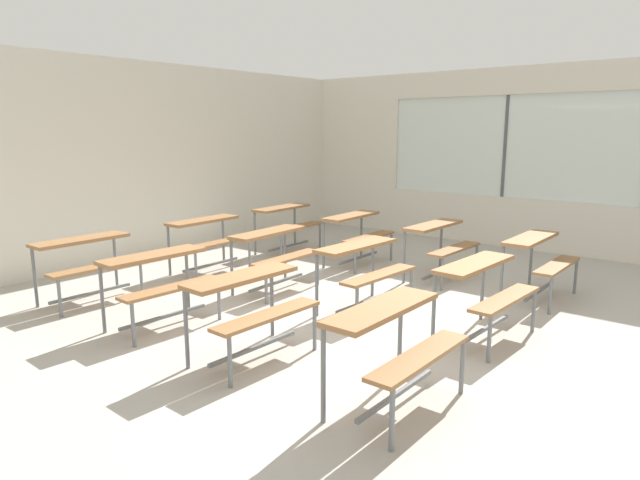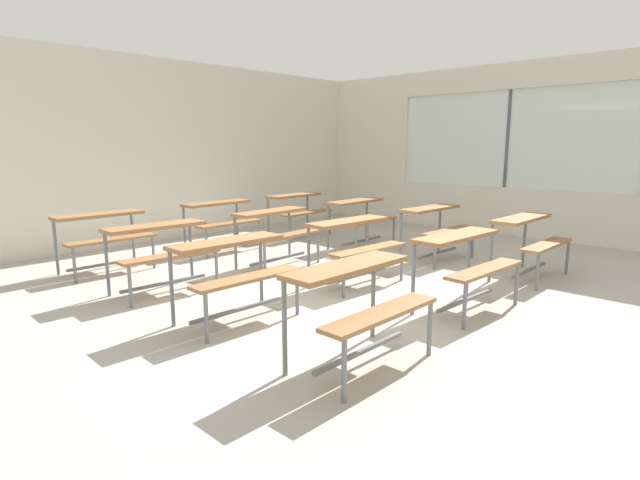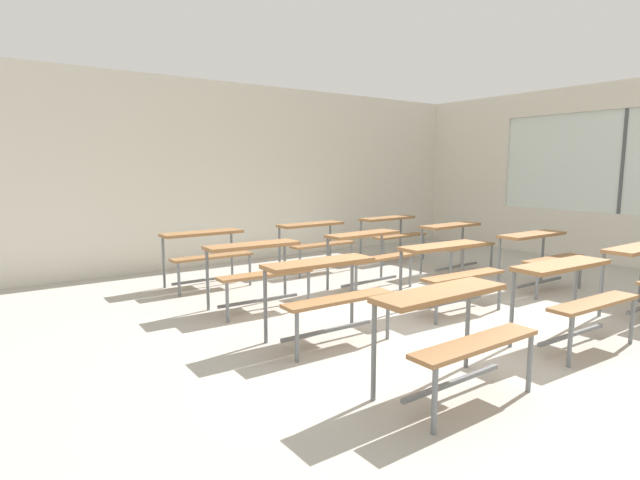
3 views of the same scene
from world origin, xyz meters
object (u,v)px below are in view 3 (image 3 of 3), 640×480
object	(u,v)px
desk_bench_r1c1	(450,261)
desk_bench_r2c2	(456,236)
desk_bench_r3c2	(392,228)
desk_bench_r0c1	(572,284)
desk_bench_r1c2	(539,247)
desk_bench_r2c0	(257,260)
desk_bench_r1c0	(326,281)
desk_bench_r3c1	(315,235)
desk_bench_r3c0	(206,245)
desk_bench_r0c0	(452,318)
desk_bench_r2c1	(369,247)

from	to	relation	value
desk_bench_r1c1	desk_bench_r2c2	world-z (taller)	same
desk_bench_r2c2	desk_bench_r3c2	size ratio (longest dim) A/B	1.00
desk_bench_r0c1	desk_bench_r1c2	world-z (taller)	same
desk_bench_r2c0	desk_bench_r3c2	distance (m)	3.68
desk_bench_r1c0	desk_bench_r2c2	world-z (taller)	same
desk_bench_r1c1	desk_bench_r2c0	size ratio (longest dim) A/B	1.01
desk_bench_r2c2	desk_bench_r3c1	world-z (taller)	same
desk_bench_r3c0	desk_bench_r3c1	world-z (taller)	same
desk_bench_r3c0	desk_bench_r3c2	xyz separation A→B (m)	(3.45, 0.02, 0.00)
desk_bench_r1c0	desk_bench_r1c1	size ratio (longest dim) A/B	0.99
desk_bench_r3c0	desk_bench_r3c2	distance (m)	3.45
desk_bench_r1c0	desk_bench_r1c2	bearing A→B (deg)	0.80
desk_bench_r1c2	desk_bench_r2c0	world-z (taller)	same
desk_bench_r3c1	desk_bench_r3c2	size ratio (longest dim) A/B	1.00
desk_bench_r1c0	desk_bench_r2c2	size ratio (longest dim) A/B	1.00
desk_bench_r0c0	desk_bench_r3c1	xyz separation A→B (m)	(1.71, 4.11, 0.00)
desk_bench_r1c2	desk_bench_r2c2	xyz separation A→B (m)	(-0.03, 1.34, 0.00)
desk_bench_r1c0	desk_bench_r2c1	bearing A→B (deg)	39.68
desk_bench_r1c2	desk_bench_r1c1	bearing A→B (deg)	179.77
desk_bench_r1c2	desk_bench_r3c0	size ratio (longest dim) A/B	1.01
desk_bench_r3c0	desk_bench_r3c2	bearing A→B (deg)	-0.05
desk_bench_r0c0	desk_bench_r1c2	bearing A→B (deg)	22.18
desk_bench_r1c0	desk_bench_r3c1	xyz separation A→B (m)	(1.76, 2.68, 0.00)
desk_bench_r0c1	desk_bench_r1c2	distance (m)	2.18
desk_bench_r2c1	desk_bench_r3c1	size ratio (longest dim) A/B	1.01
desk_bench_r1c1	desk_bench_r2c1	bearing A→B (deg)	94.91
desk_bench_r3c2	desk_bench_r2c1	bearing A→B (deg)	-143.65
desk_bench_r1c2	desk_bench_r3c0	bearing A→B (deg)	143.12
desk_bench_r1c0	desk_bench_r2c2	xyz separation A→B (m)	(3.43, 1.30, 0.00)
desk_bench_r0c0	desk_bench_r2c1	xyz separation A→B (m)	(1.62, 2.74, 0.00)
desk_bench_r3c0	desk_bench_r3c1	size ratio (longest dim) A/B	0.99
desk_bench_r0c1	desk_bench_r3c0	bearing A→B (deg)	116.24
desk_bench_r1c0	desk_bench_r3c2	distance (m)	4.35
desk_bench_r0c1	desk_bench_r3c1	world-z (taller)	same
desk_bench_r3c2	desk_bench_r3c0	bearing A→B (deg)	178.16
desk_bench_r0c0	desk_bench_r3c0	size ratio (longest dim) A/B	1.00
desk_bench_r0c1	desk_bench_r2c0	bearing A→B (deg)	125.40
desk_bench_r1c1	desk_bench_r1c2	distance (m)	1.74
desk_bench_r0c0	desk_bench_r1c2	size ratio (longest dim) A/B	0.99
desk_bench_r0c0	desk_bench_r1c0	bearing A→B (deg)	91.87
desk_bench_r1c1	desk_bench_r2c1	world-z (taller)	same
desk_bench_r1c0	desk_bench_r2c2	bearing A→B (deg)	22.26
desk_bench_r2c1	desk_bench_r2c2	bearing A→B (deg)	-3.34
desk_bench_r1c1	desk_bench_r2c2	distance (m)	2.15
desk_bench_r0c1	desk_bench_r1c1	bearing A→B (deg)	93.38
desk_bench_r0c1	desk_bench_r2c0	size ratio (longest dim) A/B	1.00
desk_bench_r1c2	desk_bench_r0c1	bearing A→B (deg)	-141.11
desk_bench_r1c0	desk_bench_r3c0	size ratio (longest dim) A/B	1.01
desk_bench_r0c0	desk_bench_r2c0	xyz separation A→B (m)	(-0.05, 2.74, 0.00)
desk_bench_r1c0	desk_bench_r2c0	size ratio (longest dim) A/B	0.99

